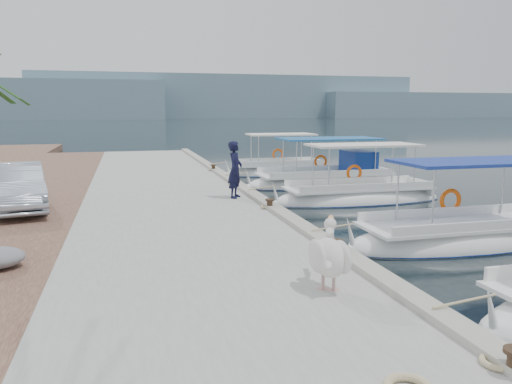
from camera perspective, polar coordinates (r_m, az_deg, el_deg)
ground at (r=14.10m, az=4.65°, el=-5.08°), size 400.00×400.00×0.00m
concrete_quay at (r=18.23m, az=-9.58°, el=-1.07°), size 6.00×40.00×0.50m
quay_curb at (r=18.63m, az=-1.06°, el=0.25°), size 0.44×40.00×0.12m
cobblestone_strip at (r=18.49m, az=-25.20°, el=-1.69°), size 4.00×40.00×0.50m
distant_hills at (r=217.11m, az=-5.77°, el=10.41°), size 330.00×60.00×18.00m
fishing_caique_b at (r=14.26m, az=22.54°, el=-5.10°), size 6.71×2.18×2.83m
fishing_caique_c at (r=19.66m, az=11.56°, el=-0.74°), size 6.96×2.14×2.83m
fishing_caique_d at (r=23.64m, az=8.04°, el=1.19°), size 7.66×2.63×2.83m
fishing_caique_e at (r=27.54m, az=2.56°, el=2.30°), size 5.95×2.19×2.83m
mooring_bollards at (r=15.24m, az=1.58°, el=-1.29°), size 0.28×20.28×0.33m
pelican at (r=8.52m, az=8.35°, el=-7.17°), size 0.89×1.47×1.16m
fisherman at (r=17.18m, az=-2.40°, el=2.57°), size 0.76×0.85×1.96m
parked_car at (r=16.68m, az=-25.70°, el=0.49°), size 2.36×4.51×1.41m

